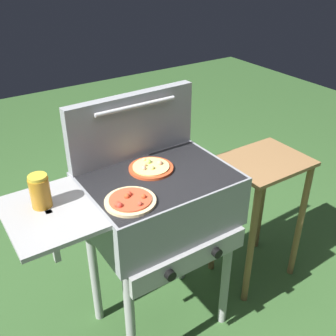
{
  "coord_description": "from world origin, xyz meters",
  "views": [
    {
      "loc": [
        -0.77,
        -1.25,
        1.78
      ],
      "look_at": [
        0.05,
        0.0,
        0.92
      ],
      "focal_mm": 42.63,
      "sensor_mm": 36.0,
      "label": 1
    }
  ],
  "objects_px": {
    "pizza_pepperoni": "(130,201)",
    "sauce_jar": "(40,191)",
    "prep_table": "(260,195)",
    "pizza_cheese": "(152,167)",
    "grill": "(157,204)"
  },
  "relations": [
    {
      "from": "pizza_pepperoni",
      "to": "sauce_jar",
      "type": "height_order",
      "value": "sauce_jar"
    },
    {
      "from": "pizza_pepperoni",
      "to": "prep_table",
      "type": "distance_m",
      "value": 0.94
    },
    {
      "from": "pizza_cheese",
      "to": "sauce_jar",
      "type": "distance_m",
      "value": 0.49
    },
    {
      "from": "pizza_cheese",
      "to": "pizza_pepperoni",
      "type": "distance_m",
      "value": 0.27
    },
    {
      "from": "pizza_pepperoni",
      "to": "prep_table",
      "type": "xyz_separation_m",
      "value": [
        0.86,
        0.12,
        -0.36
      ]
    },
    {
      "from": "pizza_pepperoni",
      "to": "prep_table",
      "type": "bearing_deg",
      "value": 7.66
    },
    {
      "from": "grill",
      "to": "pizza_cheese",
      "type": "xyz_separation_m",
      "value": [
        0.02,
        0.06,
        0.15
      ]
    },
    {
      "from": "grill",
      "to": "sauce_jar",
      "type": "distance_m",
      "value": 0.52
    },
    {
      "from": "sauce_jar",
      "to": "prep_table",
      "type": "distance_m",
      "value": 1.22
    },
    {
      "from": "pizza_cheese",
      "to": "prep_table",
      "type": "height_order",
      "value": "pizza_cheese"
    },
    {
      "from": "pizza_cheese",
      "to": "pizza_pepperoni",
      "type": "xyz_separation_m",
      "value": [
        -0.2,
        -0.18,
        0.0
      ]
    },
    {
      "from": "grill",
      "to": "pizza_cheese",
      "type": "relative_size",
      "value": 4.88
    },
    {
      "from": "grill",
      "to": "pizza_cheese",
      "type": "height_order",
      "value": "pizza_cheese"
    },
    {
      "from": "sauce_jar",
      "to": "prep_table",
      "type": "bearing_deg",
      "value": -2.51
    },
    {
      "from": "sauce_jar",
      "to": "pizza_cheese",
      "type": "bearing_deg",
      "value": 1.13
    }
  ]
}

